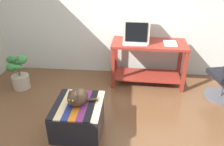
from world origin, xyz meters
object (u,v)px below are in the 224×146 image
Objects in this scene: ottoman_with_blanket at (79,119)px; potted_plant at (19,74)px; keyboard at (135,44)px; book at (170,43)px; tv_monitor at (137,30)px; cat at (77,97)px; desk at (148,56)px.

potted_plant is at bearing 140.86° from ottoman_with_blanket.
keyboard is 1.58m from ottoman_with_blanket.
keyboard is 0.59m from book.
tv_monitor reaches higher than cat.
desk is 2.25m from potted_plant.
keyboard is 0.66× the size of potted_plant.
cat reaches higher than ottoman_with_blanket.
desk is at bearing -12.65° from tv_monitor.
ottoman_with_blanket is at bearing -119.06° from keyboard.
tv_monitor reaches higher than book.
tv_monitor is 0.73× the size of potted_plant.
cat is 0.64× the size of potted_plant.
keyboard is at bearing -94.81° from tv_monitor.
cat is at bearing -121.14° from desk.
potted_plant is at bearing -172.12° from book.
potted_plant is at bearing -173.72° from keyboard.
ottoman_with_blanket is at bearing -39.14° from potted_plant.
desk is 3.20× the size of keyboard.
desk reaches higher than cat.
book is 0.40× the size of potted_plant.
tv_monitor is 1.10× the size of keyboard.
desk is 5.25× the size of book.
desk reaches higher than potted_plant.
book is at bearing -7.37° from desk.
tv_monitor is (-0.22, 0.06, 0.45)m from desk.
book is at bearing 7.63° from potted_plant.
ottoman_with_blanket is (-1.27, -1.38, -0.56)m from book.
ottoman_with_blanket is at bearing -132.32° from book.
tv_monitor is 0.61m from book.
keyboard reaches higher than potted_plant.
book reaches higher than cat.
tv_monitor is at bearing 167.35° from desk.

